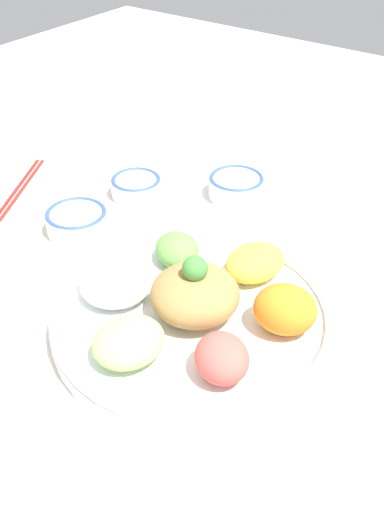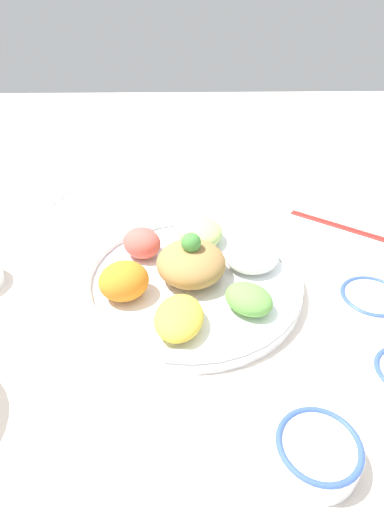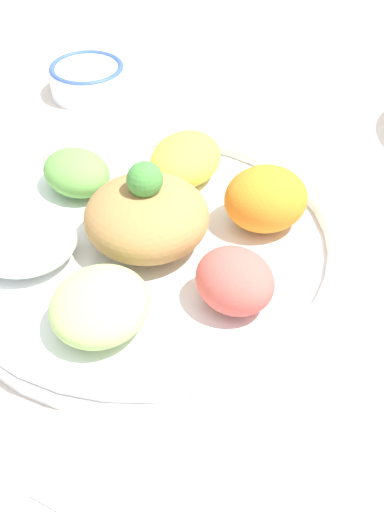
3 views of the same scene
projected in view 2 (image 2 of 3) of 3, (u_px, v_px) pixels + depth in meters
The scene contains 7 objects.
ground_plane at pixel (168, 287), 0.73m from camera, with size 2.40×2.40×0.00m, color silver.
salad_platter at pixel (191, 276), 0.72m from camera, with size 0.37×0.37×0.11m.
sauce_bowl_dark at pixel (317, 452), 0.47m from camera, with size 0.10×0.10×0.04m.
rice_bowl_plain at pixel (370, 303), 0.67m from camera, with size 0.10×0.10×0.04m.
chopsticks_pair_near at pixel (344, 227), 0.89m from camera, with size 0.15×0.20×0.01m.
serving_spoon_main at pixel (67, 192), 1.01m from camera, with size 0.12×0.07×0.01m.
serving_spoon_extra at pixel (168, 205), 0.96m from camera, with size 0.08×0.14×0.01m.
Camera 2 is at (-0.56, -0.03, 0.48)m, focal length 30.00 mm.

